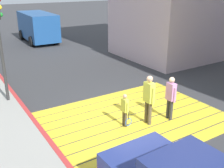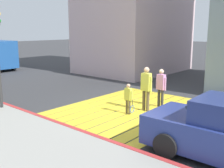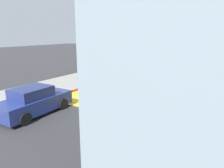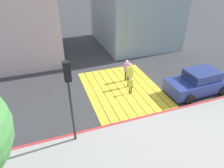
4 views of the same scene
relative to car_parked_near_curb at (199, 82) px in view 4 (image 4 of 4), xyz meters
name	(u,v)px [view 4 (image 4 of 4)]	position (x,y,z in m)	size (l,w,h in m)	color
ground_plane	(123,89)	(2.00, 4.58, -0.73)	(120.00, 120.00, 0.00)	#38383A
crosswalk_stripes	(123,89)	(2.00, 4.58, -0.73)	(6.40, 4.90, 0.01)	yellow
sidewalk_west	(168,148)	(-3.60, 4.58, -0.67)	(4.80, 40.00, 0.12)	#9E9B93
curb_painted	(144,117)	(-1.25, 4.58, -0.67)	(0.16, 40.00, 0.13)	#BC3333
car_parked_near_curb	(199,82)	(0.00, 0.00, 0.00)	(2.06, 4.34, 1.57)	navy
traffic_light_corner	(69,88)	(-1.58, 8.52, 2.30)	(0.39, 0.28, 4.24)	#2D2D2D
pedestrian_adult_lead	(130,73)	(2.14, 4.01, 0.31)	(0.23, 0.52, 1.79)	brown
pedestrian_adult_trailing	(127,69)	(3.02, 3.86, 0.21)	(0.22, 0.48, 1.62)	#333338
pedestrian_child_with_racket	(131,84)	(1.34, 4.28, -0.06)	(0.28, 0.38, 1.21)	brown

